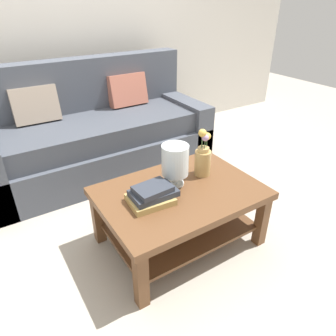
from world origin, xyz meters
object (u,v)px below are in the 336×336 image
(glass_hurricane_vase, at_px, (175,161))
(flower_pitcher, at_px, (203,158))
(couch, at_px, (97,135))
(coffee_table, at_px, (179,206))
(book_stack_main, at_px, (152,195))

(glass_hurricane_vase, bearing_deg, flower_pitcher, 1.75)
(couch, xyz_separation_m, glass_hurricane_vase, (0.08, -1.30, 0.26))
(couch, bearing_deg, coffee_table, -87.58)
(couch, height_order, book_stack_main, couch)
(couch, xyz_separation_m, coffee_table, (0.06, -1.38, -0.04))
(flower_pitcher, bearing_deg, coffee_table, -161.09)
(couch, height_order, glass_hurricane_vase, couch)
(coffee_table, xyz_separation_m, flower_pitcher, (0.26, 0.09, 0.26))
(coffee_table, height_order, flower_pitcher, flower_pitcher)
(glass_hurricane_vase, xyz_separation_m, flower_pitcher, (0.24, 0.01, -0.05))
(couch, relative_size, glass_hurricane_vase, 7.38)
(coffee_table, height_order, book_stack_main, book_stack_main)
(couch, height_order, flower_pitcher, couch)
(couch, relative_size, book_stack_main, 6.95)
(couch, distance_m, glass_hurricane_vase, 1.32)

